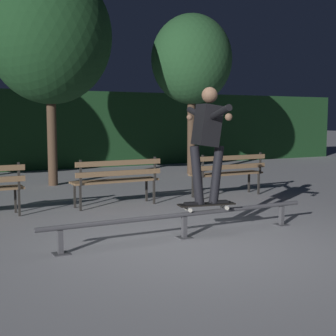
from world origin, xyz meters
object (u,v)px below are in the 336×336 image
Objects in this scene: park_bench_left_center at (117,177)px; tree_far_right at (192,60)px; grind_rail at (184,218)px; tree_behind_benches at (49,36)px; skateboard at (207,205)px; skateboarder at (207,135)px; park_bench_right_center at (229,170)px.

park_bench_left_center is 6.01m from tree_far_right.
tree_behind_benches is at bearing 93.13° from grind_rail.
skateboard is 0.18× the size of tree_far_right.
skateboarder is 0.31× the size of tree_behind_benches.
tree_behind_benches reaches higher than park_bench_right_center.
grind_rail is 2.42× the size of park_bench_right_center.
park_bench_right_center is at bearing -49.76° from tree_behind_benches.
park_bench_left_center is 0.32× the size of tree_behind_benches.
tree_far_right reaches higher than skateboarder.
park_bench_right_center is (2.42, 0.00, 0.00)m from park_bench_left_center.
skateboard is at bearing 0.00° from grind_rail.
tree_behind_benches is at bearing 96.52° from skateboarder.
grind_rail is 7.97m from tree_far_right.
tree_behind_benches is at bearing 96.49° from skateboard.
park_bench_left_center is 1.00× the size of park_bench_right_center.
tree_far_right is (1.35, 3.84, 2.68)m from park_bench_right_center.
grind_rail is 6.62m from tree_behind_benches.
park_bench_right_center is at bearing 50.16° from skateboarder.
grind_rail is 0.87× the size of tree_far_right.
skateboarder is at bearing -82.89° from park_bench_left_center.
skateboard is at bearing -83.51° from tree_behind_benches.
skateboard is at bearing -129.88° from park_bench_right_center.
skateboarder reaches higher than skateboard.
tree_behind_benches reaches higher than tree_far_right.
skateboarder is at bearing -129.84° from park_bench_right_center.
skateboard is 3.29m from park_bench_right_center.
skateboarder is at bearing -83.48° from tree_behind_benches.
park_bench_right_center is (2.45, 2.52, 0.27)m from grind_rail.
grind_rail is at bearing -90.69° from park_bench_left_center.
skateboarder is (0.00, -0.00, 0.94)m from skateboard.
tree_far_right reaches higher than park_bench_left_center.
tree_behind_benches reaches higher than park_bench_left_center.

